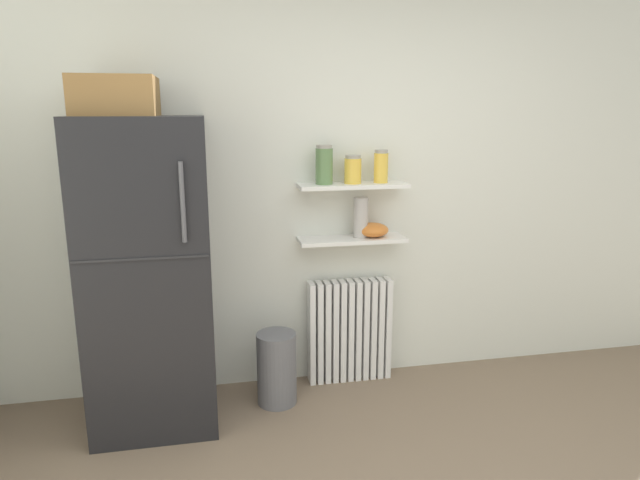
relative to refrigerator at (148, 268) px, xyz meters
name	(u,v)px	position (x,y,z in m)	size (l,w,h in m)	color
back_wall	(339,185)	(1.18, 0.38, 0.38)	(7.04, 0.10, 2.60)	silver
refrigerator	(148,268)	(0.00, 0.00, 0.00)	(0.68, 0.68, 1.95)	black
radiator	(350,330)	(1.23, 0.25, -0.57)	(0.55, 0.12, 0.69)	white
wall_shelf_lower	(352,239)	(1.23, 0.22, 0.06)	(0.68, 0.22, 0.03)	white
wall_shelf_upper	(353,185)	(1.23, 0.22, 0.40)	(0.68, 0.22, 0.03)	white
storage_jar_0	(324,165)	(1.05, 0.22, 0.53)	(0.11, 0.11, 0.24)	#5B7F4C
storage_jar_1	(353,170)	(1.23, 0.22, 0.50)	(0.11, 0.11, 0.17)	yellow
storage_jar_2	(381,167)	(1.41, 0.22, 0.51)	(0.09, 0.09, 0.20)	yellow
vase	(361,217)	(1.28, 0.22, 0.20)	(0.09, 0.09, 0.26)	#B2ADA8
shelf_bowl	(373,230)	(1.37, 0.22, 0.11)	(0.20, 0.20, 0.09)	orange
trash_bin	(277,368)	(0.71, 0.02, -0.69)	(0.24, 0.24, 0.45)	slate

